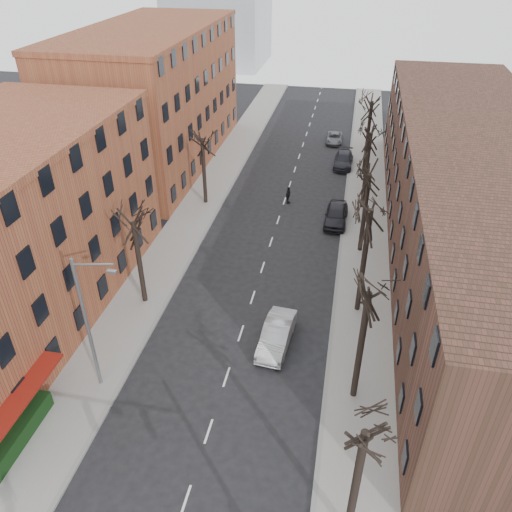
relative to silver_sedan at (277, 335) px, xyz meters
The scene contains 19 objects.
sidewalk_left 22.22m from the silver_sedan, 118.26° to the left, with size 4.00×90.00×0.15m, color gray.
sidewalk_right 20.33m from the silver_sedan, 74.34° to the left, with size 4.00×90.00×0.15m, color gray.
building_left_far 34.59m from the silver_sedan, 122.96° to the left, with size 12.00×28.00×14.00m, color brown.
building_right 20.28m from the silver_sedan, 47.20° to the left, with size 12.00×50.00×10.00m, color #4C2D23.
awning_left 15.22m from the silver_sedan, 141.61° to the right, with size 1.20×7.00×0.15m, color maroon.
hedge 15.92m from the silver_sedan, 139.02° to the right, with size 0.80×6.00×1.00m, color black.
tree_right_b 6.19m from the silver_sedan, 34.09° to the right, with size 5.20×5.20×10.80m, color black, non-canonical shape.
tree_right_c 6.88m from the silver_sedan, 41.89° to the left, with size 5.20×5.20×11.60m, color black, non-canonical shape.
tree_right_d 13.57m from the silver_sedan, 67.96° to the left, with size 5.20×5.20×10.00m, color black, non-canonical shape.
tree_right_e 21.19m from the silver_sedan, 76.11° to the left, with size 5.20×5.20×10.80m, color black, non-canonical shape.
tree_right_f 29.02m from the silver_sedan, 79.91° to the left, with size 5.20×5.20×11.60m, color black, non-canonical shape.
tree_left_a 10.47m from the silver_sedan, 165.80° to the left, with size 5.20×5.20×9.50m, color black, non-canonical shape.
tree_left_b 21.15m from the silver_sedan, 118.59° to the left, with size 5.20×5.20×9.50m, color black, non-canonical shape.
streetlight 11.76m from the silver_sedan, 150.32° to the right, with size 2.45×0.22×9.03m.
silver_sedan is the anchor object (origin of this frame).
parked_car_near 17.31m from the silver_sedan, 80.75° to the left, with size 2.00×4.98×1.70m, color black.
parked_car_mid 30.73m from the silver_sedan, 84.80° to the left, with size 2.05×5.04×1.46m, color black.
parked_car_far 38.13m from the silver_sedan, 88.07° to the left, with size 1.94×4.20×1.17m, color slate.
pedestrian_crossing 20.24m from the silver_sedan, 95.99° to the left, with size 1.03×0.43×1.76m, color black.
Camera 1 is at (5.90, -8.56, 22.74)m, focal length 35.00 mm.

